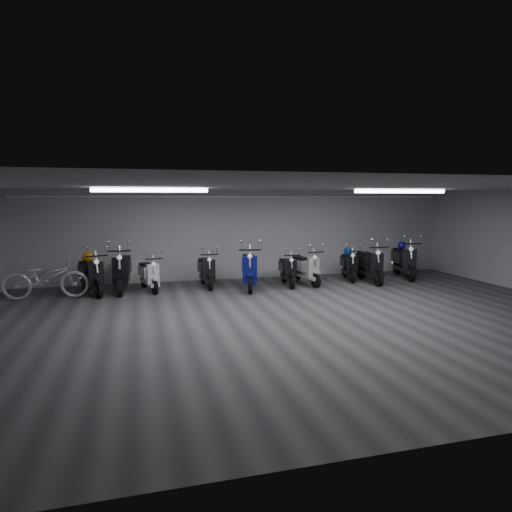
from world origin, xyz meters
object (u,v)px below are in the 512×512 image
object	(u,v)px
scooter_3	(206,265)
scooter_9	(404,255)
scooter_0	(91,269)
scooter_5	(288,265)
scooter_1	(122,265)
scooter_8	(370,259)
bicycle	(46,273)
scooter_7	(349,261)
scooter_6	(305,263)
helmet_0	(88,257)
scooter_2	(149,270)
helmet_2	(348,251)
scooter_4	(249,263)
helmet_1	(402,245)

from	to	relation	value
scooter_3	scooter_9	distance (m)	6.40
scooter_0	scooter_5	bearing A→B (deg)	-22.62
scooter_0	scooter_5	xyz separation A→B (m)	(5.49, -0.16, -0.09)
scooter_1	scooter_8	world-z (taller)	scooter_1
scooter_8	bicycle	world-z (taller)	scooter_8
bicycle	scooter_7	bearing A→B (deg)	-86.64
scooter_3	scooter_8	bearing A→B (deg)	-8.54
scooter_6	scooter_1	bearing A→B (deg)	165.82
scooter_3	scooter_9	size ratio (longest dim) A/B	0.86
helmet_0	scooter_7	bearing A→B (deg)	-0.59
scooter_9	helmet_0	bearing A→B (deg)	-167.27
scooter_0	scooter_1	size ratio (longest dim) A/B	0.92
scooter_2	scooter_6	world-z (taller)	scooter_6
scooter_6	helmet_2	world-z (taller)	scooter_6
scooter_4	scooter_9	xyz separation A→B (m)	(5.27, 0.38, -0.00)
scooter_6	scooter_8	distance (m)	2.04
scooter_6	scooter_7	distance (m)	1.63
scooter_0	scooter_3	distance (m)	3.14
scooter_5	helmet_1	distance (m)	4.15
scooter_7	bicycle	distance (m)	8.73
scooter_5	scooter_6	xyz separation A→B (m)	(0.56, -0.00, 0.05)
scooter_4	scooter_7	bearing A→B (deg)	20.21
scooter_1	scooter_9	distance (m)	8.74
scooter_7	helmet_2	size ratio (longest dim) A/B	6.34
scooter_7	helmet_1	bearing A→B (deg)	17.32
scooter_4	bicycle	xyz separation A→B (m)	(-5.34, 0.13, -0.07)
scooter_0	scooter_7	world-z (taller)	scooter_0
scooter_7	scooter_9	xyz separation A→B (m)	(1.88, -0.14, 0.13)
scooter_5	helmet_0	xyz separation A→B (m)	(-5.59, 0.40, 0.40)
scooter_0	helmet_0	size ratio (longest dim) A/B	6.31
scooter_3	bicycle	bearing A→B (deg)	-175.79
scooter_4	scooter_0	bearing A→B (deg)	-173.25
scooter_3	bicycle	xyz separation A→B (m)	(-4.21, -0.45, 0.03)
scooter_0	helmet_1	world-z (taller)	scooter_0
scooter_8	scooter_6	bearing A→B (deg)	-179.94
helmet_0	helmet_2	world-z (taller)	helmet_0
scooter_0	scooter_3	size ratio (longest dim) A/B	1.09
scooter_2	scooter_5	xyz separation A→B (m)	(3.99, -0.25, 0.00)
scooter_3	bicycle	world-z (taller)	bicycle
bicycle	helmet_1	distance (m)	10.69
scooter_4	scooter_5	bearing A→B (deg)	20.42
scooter_3	helmet_0	distance (m)	3.24
scooter_1	scooter_9	size ratio (longest dim) A/B	1.02
scooter_1	helmet_2	world-z (taller)	scooter_1
scooter_3	scooter_6	world-z (taller)	scooter_6
scooter_6	bicycle	world-z (taller)	bicycle
scooter_2	scooter_4	distance (m)	2.80
scooter_4	helmet_2	distance (m)	3.52
scooter_2	scooter_4	world-z (taller)	scooter_4
helmet_1	scooter_2	bearing A→B (deg)	-178.56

